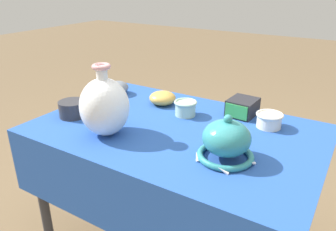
{
  "coord_description": "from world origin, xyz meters",
  "views": [
    {
      "loc": [
        0.62,
        -1.07,
        1.29
      ],
      "look_at": [
        0.03,
        -0.12,
        0.82
      ],
      "focal_mm": 35.0,
      "sensor_mm": 36.0,
      "label": 1
    }
  ],
  "objects_px": {
    "vase_tall_bulbous": "(104,106)",
    "vase_dome_bell": "(226,141)",
    "bowl_shallow_slate": "(117,88)",
    "cup_wide_celadon": "(185,108)",
    "cup_wide_ivory": "(269,120)",
    "bowl_shallow_ochre": "(163,98)",
    "pot_squat_charcoal": "(73,109)",
    "mosaic_tile_box": "(242,107)"
  },
  "relations": [
    {
      "from": "vase_tall_bulbous",
      "to": "vase_dome_bell",
      "type": "xyz_separation_m",
      "value": [
        0.48,
        0.07,
        -0.05
      ]
    },
    {
      "from": "bowl_shallow_slate",
      "to": "cup_wide_celadon",
      "type": "height_order",
      "value": "bowl_shallow_slate"
    },
    {
      "from": "cup_wide_ivory",
      "to": "bowl_shallow_ochre",
      "type": "bearing_deg",
      "value": -179.13
    },
    {
      "from": "vase_tall_bulbous",
      "to": "vase_dome_bell",
      "type": "height_order",
      "value": "vase_tall_bulbous"
    },
    {
      "from": "cup_wide_celadon",
      "to": "bowl_shallow_slate",
      "type": "bearing_deg",
      "value": 171.63
    },
    {
      "from": "bowl_shallow_slate",
      "to": "cup_wide_ivory",
      "type": "distance_m",
      "value": 0.81
    },
    {
      "from": "pot_squat_charcoal",
      "to": "vase_dome_bell",
      "type": "bearing_deg",
      "value": 1.04
    },
    {
      "from": "bowl_shallow_slate",
      "to": "cup_wide_ivory",
      "type": "xyz_separation_m",
      "value": [
        0.81,
        0.0,
        -0.0
      ]
    },
    {
      "from": "vase_dome_bell",
      "to": "cup_wide_celadon",
      "type": "distance_m",
      "value": 0.4
    },
    {
      "from": "mosaic_tile_box",
      "to": "cup_wide_celadon",
      "type": "xyz_separation_m",
      "value": [
        -0.22,
        -0.14,
        -0.0
      ]
    },
    {
      "from": "cup_wide_celadon",
      "to": "vase_tall_bulbous",
      "type": "bearing_deg",
      "value": -117.9
    },
    {
      "from": "vase_tall_bulbous",
      "to": "mosaic_tile_box",
      "type": "height_order",
      "value": "vase_tall_bulbous"
    },
    {
      "from": "vase_tall_bulbous",
      "to": "pot_squat_charcoal",
      "type": "height_order",
      "value": "vase_tall_bulbous"
    },
    {
      "from": "vase_dome_bell",
      "to": "pot_squat_charcoal",
      "type": "height_order",
      "value": "vase_dome_bell"
    },
    {
      "from": "bowl_shallow_ochre",
      "to": "pot_squat_charcoal",
      "type": "bearing_deg",
      "value": -127.57
    },
    {
      "from": "mosaic_tile_box",
      "to": "bowl_shallow_slate",
      "type": "height_order",
      "value": "mosaic_tile_box"
    },
    {
      "from": "vase_dome_bell",
      "to": "mosaic_tile_box",
      "type": "relative_size",
      "value": 1.46
    },
    {
      "from": "mosaic_tile_box",
      "to": "cup_wide_ivory",
      "type": "distance_m",
      "value": 0.16
    },
    {
      "from": "vase_dome_bell",
      "to": "cup_wide_ivory",
      "type": "height_order",
      "value": "vase_dome_bell"
    },
    {
      "from": "mosaic_tile_box",
      "to": "bowl_shallow_ochre",
      "type": "distance_m",
      "value": 0.39
    },
    {
      "from": "mosaic_tile_box",
      "to": "cup_wide_celadon",
      "type": "distance_m",
      "value": 0.26
    },
    {
      "from": "vase_dome_bell",
      "to": "cup_wide_ivory",
      "type": "distance_m",
      "value": 0.34
    },
    {
      "from": "vase_tall_bulbous",
      "to": "cup_wide_ivory",
      "type": "bearing_deg",
      "value": 37.09
    },
    {
      "from": "vase_dome_bell",
      "to": "cup_wide_celadon",
      "type": "bearing_deg",
      "value": 139.02
    },
    {
      "from": "vase_dome_bell",
      "to": "vase_tall_bulbous",
      "type": "bearing_deg",
      "value": -171.68
    },
    {
      "from": "vase_dome_bell",
      "to": "bowl_shallow_ochre",
      "type": "height_order",
      "value": "vase_dome_bell"
    },
    {
      "from": "vase_tall_bulbous",
      "to": "cup_wide_ivory",
      "type": "relative_size",
      "value": 2.54
    },
    {
      "from": "vase_dome_bell",
      "to": "bowl_shallow_ochre",
      "type": "relative_size",
      "value": 1.63
    },
    {
      "from": "pot_squat_charcoal",
      "to": "cup_wide_ivory",
      "type": "height_order",
      "value": "pot_squat_charcoal"
    },
    {
      "from": "bowl_shallow_slate",
      "to": "cup_wide_ivory",
      "type": "bearing_deg",
      "value": 0.32
    },
    {
      "from": "vase_tall_bulbous",
      "to": "cup_wide_celadon",
      "type": "bearing_deg",
      "value": 62.1
    },
    {
      "from": "vase_dome_bell",
      "to": "bowl_shallow_slate",
      "type": "bearing_deg",
      "value": 156.4
    },
    {
      "from": "mosaic_tile_box",
      "to": "bowl_shallow_ochre",
      "type": "relative_size",
      "value": 1.12
    },
    {
      "from": "bowl_shallow_ochre",
      "to": "mosaic_tile_box",
      "type": "bearing_deg",
      "value": 11.34
    },
    {
      "from": "cup_wide_celadon",
      "to": "bowl_shallow_ochre",
      "type": "height_order",
      "value": "cup_wide_celadon"
    },
    {
      "from": "vase_tall_bulbous",
      "to": "bowl_shallow_slate",
      "type": "height_order",
      "value": "vase_tall_bulbous"
    },
    {
      "from": "vase_tall_bulbous",
      "to": "cup_wide_celadon",
      "type": "relative_size",
      "value": 2.73
    },
    {
      "from": "mosaic_tile_box",
      "to": "bowl_shallow_ochre",
      "type": "xyz_separation_m",
      "value": [
        -0.38,
        -0.08,
        -0.0
      ]
    },
    {
      "from": "cup_wide_ivory",
      "to": "cup_wide_celadon",
      "type": "distance_m",
      "value": 0.36
    },
    {
      "from": "vase_tall_bulbous",
      "to": "bowl_shallow_ochre",
      "type": "relative_size",
      "value": 2.19
    },
    {
      "from": "cup_wide_ivory",
      "to": "bowl_shallow_ochre",
      "type": "height_order",
      "value": "bowl_shallow_ochre"
    },
    {
      "from": "vase_tall_bulbous",
      "to": "pot_squat_charcoal",
      "type": "bearing_deg",
      "value": 167.09
    }
  ]
}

